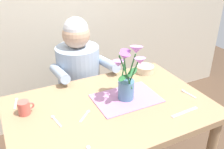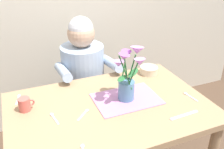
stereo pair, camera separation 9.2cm
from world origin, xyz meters
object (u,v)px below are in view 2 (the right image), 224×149
at_px(flower_vase, 128,77).
at_px(ceramic_mug, 25,104).
at_px(dinner_knife, 184,115).
at_px(ceramic_bowl, 149,70).
at_px(seated_person, 84,84).

bearing_deg(flower_vase, ceramic_mug, 168.71).
bearing_deg(ceramic_mug, flower_vase, -11.29).
relative_size(dinner_knife, ceramic_mug, 2.04).
height_order(dinner_knife, ceramic_mug, ceramic_mug).
xyz_separation_m(flower_vase, dinner_knife, (0.22, -0.28, -0.16)).
distance_m(ceramic_bowl, ceramic_mug, 0.91).
height_order(flower_vase, ceramic_bowl, flower_vase).
bearing_deg(ceramic_mug, dinner_knife, -25.88).
relative_size(ceramic_bowl, ceramic_mug, 1.46).
bearing_deg(flower_vase, seated_person, 100.64).
relative_size(flower_vase, dinner_knife, 1.78).
relative_size(flower_vase, ceramic_mug, 3.64).
distance_m(flower_vase, dinner_knife, 0.39).
relative_size(seated_person, ceramic_bowl, 8.35).
height_order(flower_vase, dinner_knife, flower_vase).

